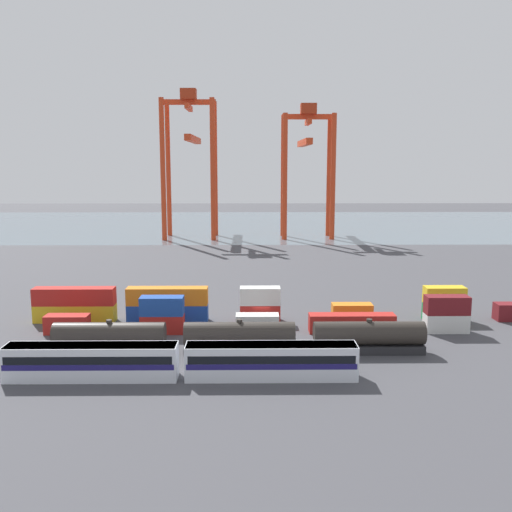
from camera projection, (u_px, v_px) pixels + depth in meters
The scene contains 22 objects.
ground_plane at pixel (258, 271), 125.64m from camera, with size 420.00×420.00×0.00m, color #424247.
harbour_water at pixel (254, 225), 220.01m from camera, with size 400.00×110.00×0.01m, color slate.
passenger_train at pixel (182, 360), 63.20m from camera, with size 38.82×3.14×3.90m.
freight_tank_row at pixel (240, 337), 71.63m from camera, with size 46.35×2.91×4.37m.
shipping_container_0 at pixel (67, 324), 80.23m from camera, with size 6.04×2.44×2.60m, color #AD211C.
shipping_container_1 at pixel (162, 324), 80.38m from camera, with size 6.04×2.44×2.60m, color #AD211C.
shipping_container_2 at pixel (162, 306), 79.96m from camera, with size 6.04×2.44×2.60m, color #1C4299.
shipping_container_3 at pixel (257, 323), 80.53m from camera, with size 6.04×2.44×2.60m, color silver.
shipping_container_4 at pixel (352, 323), 80.69m from camera, with size 12.10×2.44×2.60m, color #AD211C.
shipping_container_5 at pixel (446, 323), 80.84m from camera, with size 6.04×2.44×2.60m, color silver.
shipping_container_6 at pixel (447, 305), 80.42m from camera, with size 6.04×2.44×2.60m, color maroon.
shipping_container_7 at pixel (75, 313), 86.07m from camera, with size 12.10×2.44×2.60m, color gold.
shipping_container_8 at pixel (74, 296), 85.65m from camera, with size 12.10×2.44×2.60m, color #AD211C.
shipping_container_9 at pixel (168, 313), 86.23m from camera, with size 12.10×2.44×2.60m, color #1C4299.
shipping_container_10 at pixel (167, 296), 85.81m from camera, with size 12.10×2.44×2.60m, color orange.
shipping_container_11 at pixel (260, 312), 86.39m from camera, with size 6.04×2.44×2.60m, color #AD211C.
shipping_container_12 at pixel (260, 296), 85.96m from camera, with size 6.04×2.44×2.60m, color silver.
shipping_container_13 at pixel (352, 312), 86.54m from camera, with size 6.04×2.44×2.60m, color orange.
shipping_container_14 at pixel (444, 312), 86.70m from camera, with size 6.04×2.44×2.60m, color #197538.
shipping_container_15 at pixel (445, 295), 86.28m from camera, with size 6.04×2.44×2.60m, color gold.
gantry_crane_west at pixel (190, 150), 180.53m from camera, with size 16.69×38.54×45.92m.
gantry_crane_central at pixel (307, 157), 180.85m from camera, with size 16.38×33.17×41.58m.
Camera 1 is at (-1.78, -83.41, 23.76)m, focal length 40.14 mm.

